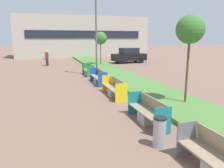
% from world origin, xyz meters
% --- Properties ---
extents(planter_grass_strip, '(2.80, 120.00, 0.18)m').
position_xyz_m(planter_grass_strip, '(3.20, 12.00, 0.09)').
color(planter_grass_strip, '#4C7A38').
rests_on(planter_grass_strip, ground).
extents(building_backdrop, '(21.48, 5.96, 6.54)m').
position_xyz_m(building_backdrop, '(4.00, 38.04, 3.27)').
color(building_backdrop, '#B2AD9E').
rests_on(building_backdrop, ground).
extents(bench_grey_frame, '(0.65, 2.34, 0.94)m').
position_xyz_m(bench_grey_frame, '(0.94, 3.53, 0.37)').
color(bench_grey_frame, '#9E9B96').
rests_on(bench_grey_frame, ground).
extents(bench_teal_frame, '(0.65, 2.21, 0.94)m').
position_xyz_m(bench_teal_frame, '(0.94, 7.02, 0.37)').
color(bench_teal_frame, '#9E9B96').
rests_on(bench_teal_frame, ground).
extents(bench_yellow_frame, '(0.65, 2.46, 0.94)m').
position_xyz_m(bench_yellow_frame, '(0.94, 11.00, 0.38)').
color(bench_yellow_frame, '#9E9B96').
rests_on(bench_yellow_frame, ground).
extents(bench_blue_frame, '(0.65, 2.45, 0.94)m').
position_xyz_m(bench_blue_frame, '(0.94, 14.46, 0.38)').
color(bench_blue_frame, '#9E9B96').
rests_on(bench_blue_frame, ground).
extents(bench_green_frame, '(0.65, 2.01, 0.94)m').
position_xyz_m(bench_green_frame, '(0.94, 17.98, 0.37)').
color(bench_green_frame, '#9E9B96').
rests_on(bench_green_frame, ground).
extents(litter_bin, '(0.38, 0.38, 0.89)m').
position_xyz_m(litter_bin, '(0.44, 5.31, 0.45)').
color(litter_bin, '#9EA0A5').
rests_on(litter_bin, ground).
extents(street_lamp_post, '(0.24, 0.44, 7.27)m').
position_xyz_m(street_lamp_post, '(1.55, 17.59, 4.01)').
color(street_lamp_post, '#56595B').
rests_on(street_lamp_post, ground).
extents(sapling_tree_near, '(1.23, 1.23, 4.04)m').
position_xyz_m(sapling_tree_near, '(3.53, 8.43, 3.39)').
color(sapling_tree_near, brown).
rests_on(sapling_tree_near, ground).
extents(sapling_tree_far, '(1.38, 1.38, 3.74)m').
position_xyz_m(sapling_tree_far, '(3.53, 23.94, 3.03)').
color(sapling_tree_far, brown).
rests_on(sapling_tree_far, ground).
extents(pedestrian_walking, '(0.53, 0.24, 1.71)m').
position_xyz_m(pedestrian_walking, '(-2.24, 25.67, 0.87)').
color(pedestrian_walking, '#232633').
rests_on(pedestrian_walking, ground).
extents(parked_car_distant, '(4.38, 2.25, 1.86)m').
position_xyz_m(parked_car_distant, '(7.62, 25.70, 0.91)').
color(parked_car_distant, black).
rests_on(parked_car_distant, ground).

